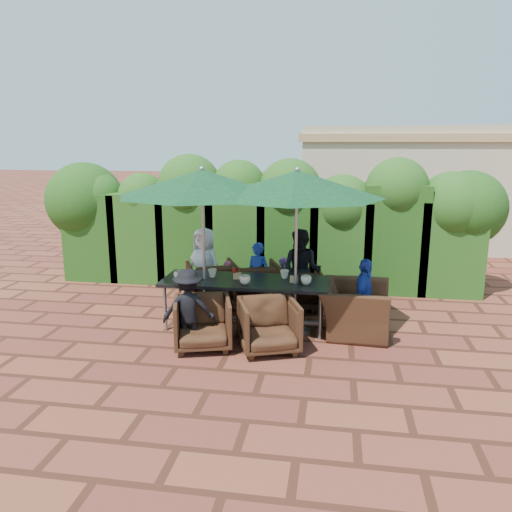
# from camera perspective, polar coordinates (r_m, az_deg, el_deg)

# --- Properties ---
(ground) EXTENTS (80.00, 80.00, 0.00)m
(ground) POSITION_cam_1_polar(r_m,az_deg,el_deg) (7.96, -1.49, -7.71)
(ground) COLOR brown
(ground) RESTS_ON ground
(dining_table) EXTENTS (2.53, 0.90, 0.75)m
(dining_table) POSITION_cam_1_polar(r_m,az_deg,el_deg) (7.63, -1.27, -3.27)
(dining_table) COLOR black
(dining_table) RESTS_ON ground
(umbrella_left) EXTENTS (2.53, 2.53, 2.46)m
(umbrella_left) POSITION_cam_1_polar(r_m,az_deg,el_deg) (7.43, -6.17, 8.29)
(umbrella_left) COLOR gray
(umbrella_left) RESTS_ON ground
(umbrella_right) EXTENTS (2.50, 2.50, 2.46)m
(umbrella_right) POSITION_cam_1_polar(r_m,az_deg,el_deg) (7.17, 4.72, 8.15)
(umbrella_right) COLOR gray
(umbrella_right) RESTS_ON ground
(chair_far_left) EXTENTS (1.06, 1.03, 0.84)m
(chair_far_left) POSITION_cam_1_polar(r_m,az_deg,el_deg) (8.77, -5.07, -2.89)
(chair_far_left) COLOR black
(chair_far_left) RESTS_ON ground
(chair_far_mid) EXTENTS (1.04, 1.01, 0.85)m
(chair_far_mid) POSITION_cam_1_polar(r_m,az_deg,el_deg) (8.66, -0.21, -3.03)
(chair_far_mid) COLOR black
(chair_far_mid) RESTS_ON ground
(chair_far_right) EXTENTS (0.86, 0.83, 0.76)m
(chair_far_right) POSITION_cam_1_polar(r_m,az_deg,el_deg) (8.59, 4.93, -3.51)
(chair_far_right) COLOR black
(chair_far_right) RESTS_ON ground
(chair_near_left) EXTENTS (0.94, 0.90, 0.79)m
(chair_near_left) POSITION_cam_1_polar(r_m,az_deg,el_deg) (6.99, -6.13, -7.32)
(chair_near_left) COLOR black
(chair_near_left) RESTS_ON ground
(chair_near_right) EXTENTS (0.97, 0.94, 0.79)m
(chair_near_right) POSITION_cam_1_polar(r_m,az_deg,el_deg) (6.86, 1.47, -7.66)
(chair_near_right) COLOR black
(chair_near_right) RESTS_ON ground
(chair_end_right) EXTENTS (0.81, 1.17, 0.99)m
(chair_end_right) POSITION_cam_1_polar(r_m,az_deg,el_deg) (7.59, 11.23, -5.05)
(chair_end_right) COLOR black
(chair_end_right) RESTS_ON ground
(adult_far_left) EXTENTS (0.77, 0.63, 1.36)m
(adult_far_left) POSITION_cam_1_polar(r_m,az_deg,el_deg) (8.76, -5.91, -1.18)
(adult_far_left) COLOR white
(adult_far_left) RESTS_ON ground
(adult_far_mid) EXTENTS (0.52, 0.48, 1.16)m
(adult_far_mid) POSITION_cam_1_polar(r_m,az_deg,el_deg) (8.45, 0.18, -2.34)
(adult_far_mid) COLOR #1C3699
(adult_far_mid) RESTS_ON ground
(adult_far_right) EXTENTS (0.75, 0.55, 1.40)m
(adult_far_right) POSITION_cam_1_polar(r_m,az_deg,el_deg) (8.34, 5.25, -1.72)
(adult_far_right) COLOR black
(adult_far_right) RESTS_ON ground
(adult_near_left) EXTENTS (0.77, 0.45, 1.13)m
(adult_near_left) POSITION_cam_1_polar(r_m,az_deg,el_deg) (6.95, -7.70, -6.01)
(adult_near_left) COLOR black
(adult_near_left) RESTS_ON ground
(adult_end_right) EXTENTS (0.49, 0.74, 1.16)m
(adult_end_right) POSITION_cam_1_polar(r_m,az_deg,el_deg) (7.49, 12.23, -4.66)
(adult_end_right) COLOR #1C3699
(adult_end_right) RESTS_ON ground
(child_left) EXTENTS (0.32, 0.28, 0.79)m
(child_left) POSITION_cam_1_polar(r_m,az_deg,el_deg) (8.72, -3.25, -3.12)
(child_left) COLOR #D14A77
(child_left) RESTS_ON ground
(child_right) EXTENTS (0.38, 0.35, 0.86)m
(child_right) POSITION_cam_1_polar(r_m,az_deg,el_deg) (8.67, 3.06, -2.97)
(child_right) COLOR #7E499E
(child_right) RESTS_ON ground
(pedestrian_a) EXTENTS (1.89, 1.25, 1.91)m
(pedestrian_a) POSITION_cam_1_polar(r_m,az_deg,el_deg) (11.58, 9.97, 3.53)
(pedestrian_a) COLOR #2B8F27
(pedestrian_a) RESTS_ON ground
(pedestrian_b) EXTENTS (1.02, 0.93, 1.81)m
(pedestrian_b) POSITION_cam_1_polar(r_m,az_deg,el_deg) (12.04, 14.45, 3.44)
(pedestrian_b) COLOR #D14A77
(pedestrian_b) RESTS_ON ground
(pedestrian_c) EXTENTS (1.09, 1.07, 1.64)m
(pedestrian_c) POSITION_cam_1_polar(r_m,az_deg,el_deg) (11.96, 19.55, 2.63)
(pedestrian_c) COLOR gray
(pedestrian_c) RESTS_ON ground
(cup_a) EXTENTS (0.17, 0.17, 0.14)m
(cup_a) POSITION_cam_1_polar(r_m,az_deg,el_deg) (7.67, -8.73, -2.22)
(cup_a) COLOR beige
(cup_a) RESTS_ON dining_table
(cup_b) EXTENTS (0.14, 0.14, 0.13)m
(cup_b) POSITION_cam_1_polar(r_m,az_deg,el_deg) (7.77, -5.01, -1.96)
(cup_b) COLOR beige
(cup_b) RESTS_ON dining_table
(cup_c) EXTENTS (0.17, 0.17, 0.13)m
(cup_c) POSITION_cam_1_polar(r_m,az_deg,el_deg) (7.37, -1.27, -2.73)
(cup_c) COLOR beige
(cup_c) RESTS_ON dining_table
(cup_d) EXTENTS (0.14, 0.14, 0.13)m
(cup_d) POSITION_cam_1_polar(r_m,az_deg,el_deg) (7.69, 3.27, -2.08)
(cup_d) COLOR beige
(cup_d) RESTS_ON dining_table
(cup_e) EXTENTS (0.16, 0.16, 0.13)m
(cup_e) POSITION_cam_1_polar(r_m,az_deg,el_deg) (7.40, 5.74, -2.74)
(cup_e) COLOR beige
(cup_e) RESTS_ON dining_table
(ketchup_bottle) EXTENTS (0.04, 0.04, 0.17)m
(ketchup_bottle) POSITION_cam_1_polar(r_m,az_deg,el_deg) (7.64, -2.47, -2.01)
(ketchup_bottle) COLOR #B20C0A
(ketchup_bottle) RESTS_ON dining_table
(sauce_bottle) EXTENTS (0.04, 0.04, 0.17)m
(sauce_bottle) POSITION_cam_1_polar(r_m,az_deg,el_deg) (7.69, -1.94, -1.91)
(sauce_bottle) COLOR #4C230C
(sauce_bottle) RESTS_ON dining_table
(serving_tray) EXTENTS (0.35, 0.25, 0.02)m
(serving_tray) POSITION_cam_1_polar(r_m,az_deg,el_deg) (7.57, -7.59, -2.85)
(serving_tray) COLOR olive
(serving_tray) RESTS_ON dining_table
(number_block_left) EXTENTS (0.12, 0.06, 0.10)m
(number_block_left) POSITION_cam_1_polar(r_m,az_deg,el_deg) (7.64, -2.13, -2.29)
(number_block_left) COLOR tan
(number_block_left) RESTS_ON dining_table
(number_block_right) EXTENTS (0.12, 0.06, 0.10)m
(number_block_right) POSITION_cam_1_polar(r_m,az_deg,el_deg) (7.48, 4.36, -2.66)
(number_block_right) COLOR tan
(number_block_right) RESTS_ON dining_table
(hedge_wall) EXTENTS (9.10, 1.60, 2.58)m
(hedge_wall) POSITION_cam_1_polar(r_m,az_deg,el_deg) (9.84, 0.82, 4.56)
(hedge_wall) COLOR black
(hedge_wall) RESTS_ON ground
(building) EXTENTS (6.20, 3.08, 3.20)m
(building) POSITION_cam_1_polar(r_m,az_deg,el_deg) (14.52, 17.65, 7.59)
(building) COLOR #C1B390
(building) RESTS_ON ground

